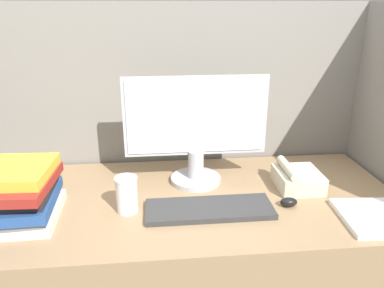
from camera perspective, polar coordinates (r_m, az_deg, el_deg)
name	(u,v)px	position (r m, az deg, el deg)	size (l,w,h in m)	color
cubicle_panel_rear	(179,159)	(1.83, -1.99, -2.37)	(2.05, 0.04, 1.45)	gray
desk	(187,275)	(1.66, -0.81, -19.32)	(1.65, 0.74, 0.74)	#937551
monitor	(196,131)	(1.50, 0.60, 2.01)	(0.57, 0.21, 0.44)	#B7B7BC
keyboard	(209,209)	(1.36, 2.67, -9.87)	(0.46, 0.16, 0.02)	#333333
mouse	(289,202)	(1.43, 14.52, -8.57)	(0.06, 0.04, 0.03)	black
coffee_cup	(127,194)	(1.36, -9.90, -7.57)	(0.08, 0.08, 0.13)	white
book_stack	(21,195)	(1.40, -24.64, -7.04)	(0.24, 0.31, 0.20)	silver
desk_telephone	(297,178)	(1.57, 15.70, -5.07)	(0.17, 0.18, 0.11)	beige
paper_pile	(375,217)	(1.46, 26.10, -9.99)	(0.24, 0.26, 0.02)	white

